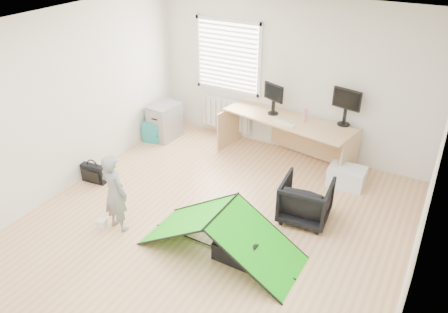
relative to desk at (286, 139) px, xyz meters
The scene contains 18 objects.
ground 2.38m from the desk, 93.66° to the right, with size 5.50×5.50×0.00m, color tan.
back_wall 1.06m from the desk, 110.19° to the left, with size 5.00×0.02×2.70m, color silver.
window 1.82m from the desk, 164.76° to the left, with size 1.20×0.06×1.20m, color silver.
radiator 1.39m from the desk, 166.35° to the left, with size 1.00×0.12×0.60m, color silver.
desk is the anchor object (origin of this frame).
filing_cabinet 2.35m from the desk, behind, with size 0.44×0.58×0.68m, color gray.
monitor_left 0.66m from the desk, 166.46° to the left, with size 0.42×0.09×0.40m, color black.
monitor_right 1.10m from the desk, 14.15° to the left, with size 0.48×0.10×0.46m, color black.
keyboard 0.46m from the desk, 83.92° to the right, with size 0.39×0.13×0.02m, color beige.
thermos 0.57m from the desk, ahead, with size 0.06×0.06×0.23m, color #CE738F.
office_chair 1.73m from the desk, 58.89° to the right, with size 0.66×0.68×0.62m, color black.
person 3.18m from the desk, 113.60° to the right, with size 0.41×0.27×1.13m, color slate.
kite 2.66m from the desk, 85.62° to the right, with size 2.06×0.90×0.64m, color #18BC11, non-canonical shape.
storage_crate 1.24m from the desk, 15.92° to the right, with size 0.56×0.39×0.31m, color white.
tote_bag 2.52m from the desk, 165.63° to the right, with size 0.33×0.14×0.39m, color teal.
laptop_bag 3.26m from the desk, 137.45° to the right, with size 0.41×0.12×0.31m, color black.
white_box 3.38m from the desk, 116.16° to the right, with size 0.11×0.11×0.11m, color silver.
duffel_bag 2.76m from the desk, 80.66° to the right, with size 0.56×0.28×0.24m, color black.
Camera 1 is at (2.47, -4.05, 3.81)m, focal length 35.00 mm.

